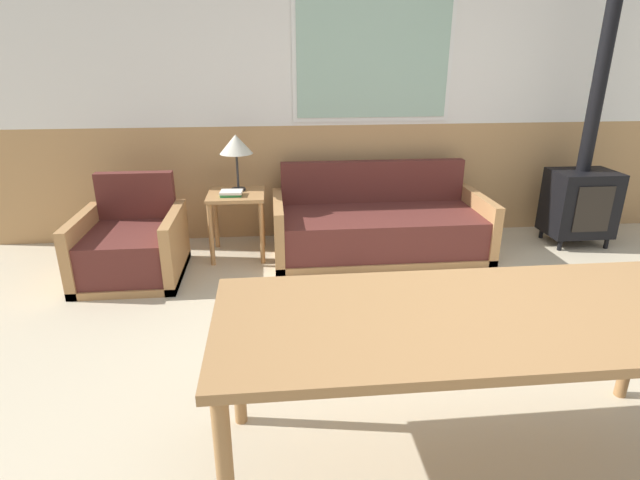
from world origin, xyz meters
TOP-DOWN VIEW (x-y plane):
  - ground_plane at (0.00, 0.00)m, footprint 16.00×16.00m
  - wall_back at (-0.00, 2.63)m, footprint 7.20×0.09m
  - couch at (-0.02, 2.06)m, footprint 1.89×0.85m
  - armchair at (-2.11, 1.75)m, footprint 0.79×0.81m
  - side_table at (-1.28, 2.13)m, footprint 0.49×0.49m
  - table_lamp at (-1.26, 2.21)m, footprint 0.29×0.29m
  - book_stack at (-1.31, 2.04)m, footprint 0.19×0.16m
  - dining_table at (-0.16, -0.43)m, footprint 2.13×0.83m
  - wood_stove at (1.89, 2.11)m, footprint 0.57×0.43m

SIDE VIEW (x-z plane):
  - ground_plane at x=0.00m, z-range 0.00..0.00m
  - couch at x=-0.02m, z-range -0.15..0.62m
  - armchair at x=-2.11m, z-range -0.15..0.63m
  - side_table at x=-1.28m, z-range 0.18..0.75m
  - wood_stove at x=1.89m, z-range -0.61..1.74m
  - book_stack at x=-1.31m, z-range 0.58..0.62m
  - dining_table at x=-0.16m, z-range 0.31..1.06m
  - table_lamp at x=-1.26m, z-range 0.73..1.22m
  - wall_back at x=0.00m, z-range 0.02..2.72m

